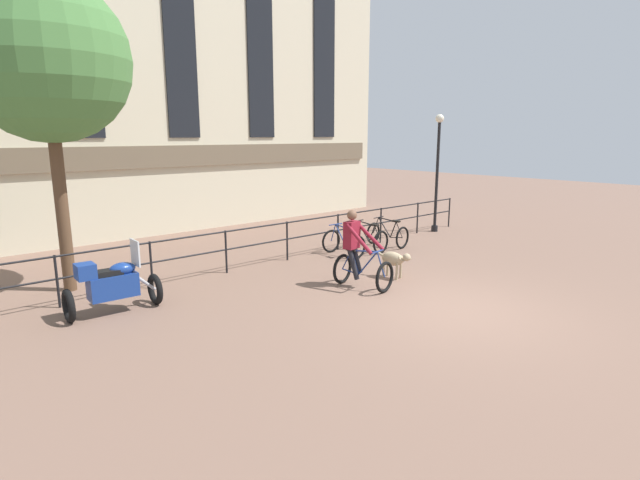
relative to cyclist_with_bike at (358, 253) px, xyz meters
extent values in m
plane|color=#7A5B4C|center=(0.33, -2.28, -0.76)|extent=(60.00, 60.00, 0.00)
cylinder|color=black|center=(-5.30, 2.92, -0.24)|extent=(0.05, 0.05, 1.05)
cylinder|color=black|center=(-3.42, 2.92, -0.24)|extent=(0.05, 0.05, 1.05)
cylinder|color=black|center=(-1.55, 2.92, -0.24)|extent=(0.05, 0.05, 1.05)
cylinder|color=black|center=(0.33, 2.92, -0.24)|extent=(0.05, 0.05, 1.05)
cylinder|color=black|center=(2.20, 2.92, -0.24)|extent=(0.05, 0.05, 1.05)
cylinder|color=black|center=(4.08, 2.92, -0.24)|extent=(0.05, 0.05, 1.05)
cylinder|color=black|center=(5.95, 2.92, -0.24)|extent=(0.05, 0.05, 1.05)
cylinder|color=black|center=(7.83, 2.92, -0.24)|extent=(0.05, 0.05, 1.05)
cylinder|color=black|center=(0.33, 2.92, 0.26)|extent=(15.00, 0.04, 0.04)
cylinder|color=black|center=(0.33, 2.92, -0.19)|extent=(15.00, 0.04, 0.04)
cube|color=beige|center=(0.33, 8.72, 5.17)|extent=(18.00, 0.60, 11.86)
cube|color=brown|center=(0.33, 8.36, 1.84)|extent=(17.10, 0.12, 0.70)
cube|color=black|center=(-2.82, 8.39, 5.76)|extent=(1.10, 0.06, 6.64)
cube|color=black|center=(0.33, 8.39, 5.76)|extent=(1.10, 0.06, 6.64)
cube|color=black|center=(3.48, 8.39, 5.76)|extent=(1.10, 0.06, 6.64)
cube|color=black|center=(6.63, 8.39, 5.76)|extent=(1.10, 0.06, 6.64)
torus|color=black|center=(0.12, -0.68, -0.42)|extent=(0.68, 0.19, 0.68)
torus|color=black|center=(-0.07, 0.41, -0.42)|extent=(0.68, 0.19, 0.68)
cylinder|color=navy|center=(0.05, -0.25, -0.19)|extent=(0.12, 0.49, 0.60)
cylinder|color=navy|center=(-0.01, 0.07, -0.22)|extent=(0.08, 0.23, 0.52)
cylinder|color=navy|center=(0.03, -0.16, 0.07)|extent=(0.15, 0.66, 0.10)
cylinder|color=navy|center=(-0.03, 0.19, -0.45)|extent=(0.11, 0.44, 0.08)
cylinder|color=navy|center=(-0.05, 0.29, -0.19)|extent=(0.07, 0.26, 0.47)
cylinder|color=navy|center=(0.10, -0.58, -0.16)|extent=(0.07, 0.23, 0.54)
cylinder|color=navy|center=(0.09, -0.48, 0.10)|extent=(0.48, 0.12, 0.03)
cube|color=black|center=(-0.03, 0.17, 0.06)|extent=(0.16, 0.26, 0.05)
cube|color=maroon|center=(-0.03, 0.17, 0.39)|extent=(0.39, 0.28, 0.60)
sphere|color=brown|center=(-0.03, 0.17, 0.83)|extent=(0.22, 0.22, 0.22)
cylinder|color=maroon|center=(-0.18, -0.19, 0.37)|extent=(0.14, 0.72, 0.60)
cylinder|color=maroon|center=(0.24, -0.12, 0.37)|extent=(0.27, 0.71, 0.60)
cylinder|color=black|center=(-0.08, 0.06, -0.25)|extent=(0.19, 0.32, 0.69)
cylinder|color=black|center=(0.06, 0.08, -0.19)|extent=(0.13, 0.31, 0.58)
ellipsoid|color=tan|center=(1.12, -0.04, -0.30)|extent=(0.36, 0.59, 0.32)
cylinder|color=tan|center=(1.16, -0.26, -0.28)|extent=(0.20, 0.20, 0.18)
sphere|color=tan|center=(1.18, -0.41, -0.21)|extent=(0.18, 0.18, 0.18)
cone|color=tan|center=(1.19, -0.49, -0.23)|extent=(0.11, 0.12, 0.10)
cylinder|color=tan|center=(1.06, 0.28, -0.24)|extent=(0.09, 0.19, 0.12)
cylinder|color=tan|center=(1.06, -0.23, -0.57)|extent=(0.06, 0.06, 0.40)
cylinder|color=tan|center=(1.24, -0.20, -0.57)|extent=(0.06, 0.06, 0.40)
cylinder|color=tan|center=(1.00, 0.12, -0.57)|extent=(0.06, 0.06, 0.40)
cylinder|color=tan|center=(1.18, 0.14, -0.57)|extent=(0.06, 0.06, 0.40)
torus|color=black|center=(-3.82, 1.86, -0.45)|extent=(0.15, 0.63, 0.62)
torus|color=black|center=(-5.39, 1.94, -0.45)|extent=(0.15, 0.63, 0.62)
cube|color=navy|center=(-4.60, 1.90, -0.23)|extent=(0.88, 0.44, 0.44)
ellipsoid|color=navy|center=(-4.41, 1.89, 0.07)|extent=(0.49, 0.34, 0.24)
cube|color=black|center=(-4.71, 1.90, 0.04)|extent=(0.57, 0.33, 0.10)
cylinder|color=#B2B2B7|center=(-4.02, 1.87, -0.27)|extent=(0.44, 0.08, 0.41)
cube|color=silver|center=(-4.15, 1.88, 0.34)|extent=(0.05, 0.44, 0.50)
cube|color=navy|center=(-5.06, 1.92, 0.13)|extent=(0.34, 0.37, 0.28)
torus|color=black|center=(1.81, 2.79, -0.43)|extent=(0.66, 0.09, 0.66)
torus|color=black|center=(1.77, 1.74, -0.43)|extent=(0.66, 0.09, 0.66)
cylinder|color=navy|center=(1.79, 2.38, -0.20)|extent=(0.05, 0.47, 0.58)
cylinder|color=navy|center=(1.78, 2.07, -0.24)|extent=(0.04, 0.22, 0.51)
cylinder|color=navy|center=(1.79, 2.29, 0.05)|extent=(0.06, 0.63, 0.10)
cylinder|color=navy|center=(1.78, 1.95, -0.46)|extent=(0.04, 0.42, 0.07)
cylinder|color=navy|center=(1.77, 1.86, -0.21)|extent=(0.03, 0.25, 0.46)
cylinder|color=navy|center=(1.81, 2.70, -0.18)|extent=(0.03, 0.21, 0.52)
cylinder|color=navy|center=(1.80, 2.60, 0.08)|extent=(0.48, 0.05, 0.03)
cube|color=black|center=(1.78, 1.98, 0.03)|extent=(0.13, 0.24, 0.05)
torus|color=black|center=(2.69, 2.79, -0.43)|extent=(0.66, 0.10, 0.66)
torus|color=black|center=(2.75, 1.74, -0.43)|extent=(0.66, 0.10, 0.66)
cylinder|color=black|center=(2.71, 2.38, -0.20)|extent=(0.06, 0.47, 0.58)
cylinder|color=black|center=(2.73, 2.07, -0.24)|extent=(0.04, 0.22, 0.51)
cylinder|color=black|center=(2.72, 2.29, 0.05)|extent=(0.07, 0.63, 0.10)
cylinder|color=black|center=(2.73, 1.95, -0.46)|extent=(0.05, 0.42, 0.07)
cylinder|color=black|center=(2.74, 1.86, -0.21)|extent=(0.04, 0.25, 0.46)
cylinder|color=black|center=(2.69, 2.70, -0.18)|extent=(0.04, 0.21, 0.52)
cylinder|color=black|center=(2.70, 2.60, 0.08)|extent=(0.48, 0.06, 0.03)
cube|color=black|center=(2.73, 1.98, 0.03)|extent=(0.13, 0.25, 0.05)
torus|color=black|center=(3.59, 2.79, -0.43)|extent=(0.66, 0.13, 0.66)
torus|color=black|center=(3.70, 1.75, -0.43)|extent=(0.66, 0.13, 0.66)
cylinder|color=black|center=(3.63, 2.38, -0.20)|extent=(0.08, 0.47, 0.58)
cylinder|color=black|center=(3.67, 2.07, -0.24)|extent=(0.06, 0.22, 0.51)
cylinder|color=black|center=(3.64, 2.29, 0.05)|extent=(0.10, 0.63, 0.10)
cylinder|color=black|center=(3.68, 1.96, -0.46)|extent=(0.07, 0.42, 0.07)
cylinder|color=black|center=(3.69, 1.86, -0.21)|extent=(0.05, 0.25, 0.46)
cylinder|color=black|center=(3.60, 2.70, -0.18)|extent=(0.05, 0.21, 0.52)
cylinder|color=black|center=(3.61, 2.60, 0.08)|extent=(0.48, 0.08, 0.03)
cube|color=black|center=(3.68, 1.98, 0.03)|extent=(0.15, 0.25, 0.05)
cylinder|color=black|center=(6.67, 2.72, -0.66)|extent=(0.22, 0.22, 0.20)
cylinder|color=black|center=(6.67, 2.72, 1.09)|extent=(0.10, 0.10, 3.71)
sphere|color=silver|center=(6.67, 2.72, 3.06)|extent=(0.28, 0.28, 0.28)
cylinder|color=brown|center=(-4.80, 3.99, 1.16)|extent=(0.26, 0.26, 3.85)
sphere|color=#477A3D|center=(-4.80, 3.99, 3.99)|extent=(3.26, 3.26, 3.26)
camera|label=1|loc=(-7.68, -7.33, 2.53)|focal=28.00mm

